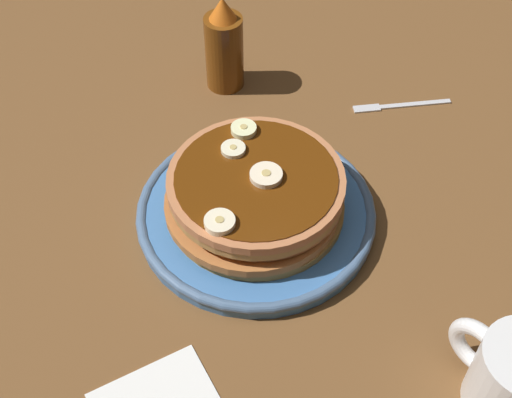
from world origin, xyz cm
name	(u,v)px	position (x,y,z in cm)	size (l,w,h in cm)	color
ground_plane	(256,227)	(0.00, 0.00, -1.50)	(140.00, 140.00, 3.00)	brown
plate	(256,213)	(0.00, 0.00, 1.11)	(26.77, 26.77, 2.05)	#3F72B2
pancake_stack	(257,195)	(-0.20, 0.07, 4.37)	(19.95, 19.87, 5.38)	olive
banana_slice_0	(266,176)	(-0.79, -0.73, 7.33)	(3.50, 3.50, 0.87)	#FAE7C5
banana_slice_1	(233,149)	(4.54, -0.72, 7.27)	(2.71, 2.71, 0.74)	#F1E7C1
banana_slice_2	(244,130)	(6.08, -3.57, 7.35)	(2.89, 2.89, 0.91)	#EFF0B4
banana_slice_3	(220,222)	(-2.40, 6.98, 7.33)	(3.17, 3.17, 0.86)	#F6E8C3
fork	(396,105)	(2.06, -26.39, 0.25)	(8.11, 11.31, 0.50)	silver
syrup_bottle	(224,47)	(20.56, -12.81, 5.97)	(5.01, 5.01, 13.27)	brown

